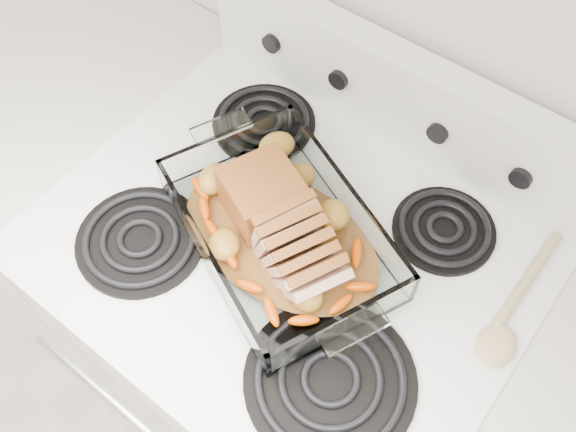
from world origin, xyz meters
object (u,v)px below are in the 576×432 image
Objects in this scene: pork_roast at (272,219)px; baking_dish at (280,234)px; electric_range at (292,342)px; counter_left at (89,196)px.

baking_dish is at bearing -16.26° from pork_roast.
electric_range is 2.91× the size of baking_dish.
pork_roast reaches higher than counter_left.
electric_range reaches higher than baking_dish.
counter_left is (-0.67, -0.00, -0.02)m from electric_range.
counter_left is at bearing 161.76° from pork_roast.
counter_left is at bearing -158.64° from baking_dish.
counter_left is 0.82m from baking_dish.
baking_dish is 0.03m from pork_roast.
baking_dish is at bearing -109.74° from electric_range.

